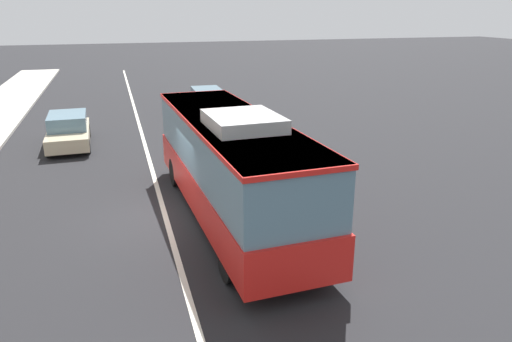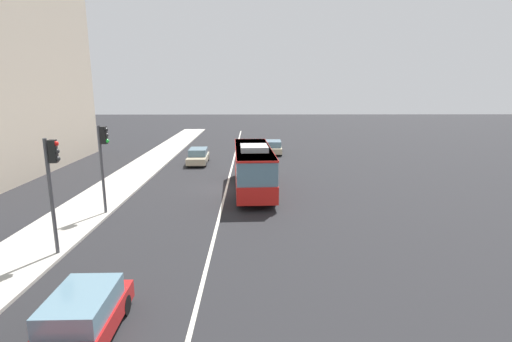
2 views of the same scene
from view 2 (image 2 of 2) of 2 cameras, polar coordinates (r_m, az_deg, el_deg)
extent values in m
plane|color=black|center=(28.21, -4.43, -2.56)|extent=(160.00, 160.00, 0.00)
cube|color=#B2ADA3|center=(29.86, -20.24, -2.33)|extent=(80.00, 3.60, 0.14)
cube|color=silver|center=(28.21, -4.43, -2.55)|extent=(76.00, 0.16, 0.01)
cube|color=red|center=(27.22, -0.43, -0.96)|extent=(10.11, 3.00, 1.10)
cube|color=slate|center=(26.94, -0.44, 1.81)|extent=(9.91, 2.92, 1.58)
cube|color=red|center=(26.82, -0.44, 3.34)|extent=(10.01, 2.97, 0.12)
cube|color=#B2B2B2|center=(25.60, -0.29, 3.45)|extent=(2.29, 1.91, 0.36)
cylinder|color=black|center=(30.60, -2.83, -0.39)|extent=(1.01, 0.35, 1.00)
cylinder|color=black|center=(30.70, 1.28, -0.34)|extent=(1.01, 0.35, 1.00)
cylinder|color=black|center=(24.01, -2.62, -3.96)|extent=(1.01, 0.35, 1.00)
cylinder|color=black|center=(24.14, 2.62, -3.87)|extent=(1.01, 0.35, 1.00)
cube|color=#C6B793|center=(43.04, 2.59, 3.35)|extent=(4.54, 1.91, 0.60)
cube|color=slate|center=(42.70, 2.61, 4.12)|extent=(2.56, 1.72, 0.64)
cylinder|color=black|center=(44.54, 1.50, 3.39)|extent=(0.65, 0.24, 0.64)
cylinder|color=black|center=(44.59, 3.56, 3.38)|extent=(0.65, 0.24, 0.64)
cylinder|color=black|center=(41.58, 1.55, 2.75)|extent=(0.65, 0.24, 0.64)
cylinder|color=black|center=(41.63, 3.75, 2.74)|extent=(0.65, 0.24, 0.64)
cube|color=#C6B793|center=(37.47, -8.65, 1.87)|extent=(4.55, 1.92, 0.60)
cube|color=slate|center=(37.61, -8.63, 2.87)|extent=(2.56, 1.72, 0.64)
cylinder|color=black|center=(35.96, -7.63, 1.13)|extent=(0.65, 0.24, 0.64)
cylinder|color=black|center=(36.15, -10.16, 1.11)|extent=(0.65, 0.24, 0.64)
cylinder|color=black|center=(38.89, -7.22, 1.99)|extent=(0.65, 0.24, 0.64)
cylinder|color=black|center=(39.07, -9.56, 1.96)|extent=(0.65, 0.24, 0.64)
cube|color=#B21919|center=(12.77, -24.85, -20.59)|extent=(4.53, 1.88, 0.60)
cube|color=slate|center=(12.65, -24.66, -17.63)|extent=(2.55, 1.70, 0.64)
cylinder|color=black|center=(13.80, -19.02, -18.44)|extent=(0.64, 0.23, 0.64)
cylinder|color=black|center=(14.34, -25.44, -17.76)|extent=(0.64, 0.23, 0.64)
cylinder|color=#47474C|center=(18.46, -28.25, -3.70)|extent=(0.16, 0.16, 5.20)
cube|color=black|center=(17.94, -28.09, 2.62)|extent=(0.35, 0.31, 0.96)
sphere|color=red|center=(17.85, -27.74, 3.65)|extent=(0.22, 0.22, 0.22)
sphere|color=#2D2D2D|center=(17.89, -27.64, 2.63)|extent=(0.22, 0.22, 0.22)
sphere|color=#2D2D2D|center=(17.94, -27.54, 1.63)|extent=(0.22, 0.22, 0.22)
cylinder|color=#47474C|center=(23.34, -22.01, -0.02)|extent=(0.16, 0.16, 5.20)
cube|color=black|center=(22.91, -21.78, 4.99)|extent=(0.34, 0.30, 0.96)
sphere|color=#2D2D2D|center=(22.81, -21.50, 5.79)|extent=(0.22, 0.22, 0.22)
sphere|color=#2D2D2D|center=(22.84, -21.44, 5.00)|extent=(0.22, 0.22, 0.22)
sphere|color=#1ED838|center=(22.88, -21.38, 4.20)|extent=(0.22, 0.22, 0.22)
cube|color=slate|center=(51.60, -31.96, 4.77)|extent=(0.39, 15.97, 1.50)
cube|color=slate|center=(51.37, -32.39, 8.52)|extent=(0.39, 15.97, 1.50)
cube|color=slate|center=(51.37, -32.83, 12.28)|extent=(0.39, 15.97, 1.50)
cube|color=slate|center=(51.60, -33.29, 16.03)|extent=(0.39, 15.97, 1.50)
cube|color=slate|center=(52.04, -33.75, 19.74)|extent=(0.39, 15.97, 1.50)
camera|label=1|loc=(13.79, -13.51, 7.29)|focal=33.56mm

